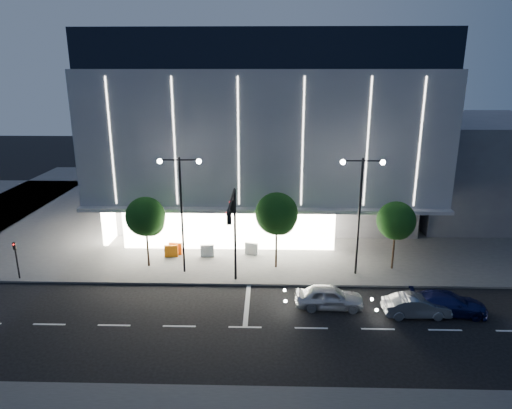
{
  "coord_description": "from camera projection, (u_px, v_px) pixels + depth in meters",
  "views": [
    {
      "loc": [
        3.31,
        -25.79,
        14.98
      ],
      "look_at": [
        2.42,
        7.79,
        5.0
      ],
      "focal_mm": 32.0,
      "sensor_mm": 36.0,
      "label": 1
    }
  ],
  "objects": [
    {
      "name": "annex_building",
      "position": [
        475.0,
        164.0,
        49.98
      ],
      "size": [
        16.0,
        20.0,
        10.0
      ],
      "primitive_type": "cube",
      "color": "#4C4C51",
      "rests_on": "ground"
    },
    {
      "name": "street_lamp_west",
      "position": [
        181.0,
        198.0,
        33.2
      ],
      "size": [
        3.16,
        0.36,
        9.0
      ],
      "color": "black",
      "rests_on": "ground"
    },
    {
      "name": "ground",
      "position": [
        215.0,
        314.0,
        29.07
      ],
      "size": [
        160.0,
        160.0,
        0.0
      ],
      "primitive_type": "plane",
      "color": "black",
      "rests_on": "ground"
    },
    {
      "name": "street_lamp_east",
      "position": [
        360.0,
        200.0,
        32.87
      ],
      "size": [
        3.16,
        0.36,
        9.0
      ],
      "color": "black",
      "rests_on": "ground"
    },
    {
      "name": "tree_left",
      "position": [
        146.0,
        219.0,
        34.8
      ],
      "size": [
        3.02,
        3.02,
        5.72
      ],
      "color": "black",
      "rests_on": "ground"
    },
    {
      "name": "barrier_a",
      "position": [
        175.0,
        249.0,
        37.94
      ],
      "size": [
        1.12,
        0.36,
        1.0
      ],
      "primitive_type": "cube",
      "rotation": [
        0.0,
        0.0,
        -0.1
      ],
      "color": "#CA540B",
      "rests_on": "sidewalk_museum"
    },
    {
      "name": "car_second",
      "position": [
        416.0,
        306.0,
        28.69
      ],
      "size": [
        4.2,
        1.6,
        1.37
      ],
      "primitive_type": "imported",
      "rotation": [
        0.0,
        0.0,
        1.61
      ],
      "color": "#989B9F",
      "rests_on": "ground"
    },
    {
      "name": "ped_signal_far",
      "position": [
        16.0,
        256.0,
        33.22
      ],
      "size": [
        0.22,
        0.24,
        3.0
      ],
      "color": "black",
      "rests_on": "ground"
    },
    {
      "name": "car_third",
      "position": [
        448.0,
        303.0,
        29.03
      ],
      "size": [
        4.97,
        2.54,
        1.38
      ],
      "primitive_type": "imported",
      "rotation": [
        0.0,
        0.0,
        1.44
      ],
      "color": "#151951",
      "rests_on": "ground"
    },
    {
      "name": "sidewalk_museum",
      "position": [
        282.0,
        206.0,
        51.92
      ],
      "size": [
        70.0,
        40.0,
        0.15
      ],
      "primitive_type": "cube",
      "color": "#474747",
      "rests_on": "ground"
    },
    {
      "name": "barrier_b",
      "position": [
        207.0,
        251.0,
        37.49
      ],
      "size": [
        1.12,
        0.36,
        1.0
      ],
      "primitive_type": "cube",
      "rotation": [
        0.0,
        0.0,
        0.1
      ],
      "color": "silver",
      "rests_on": "sidewalk_museum"
    },
    {
      "name": "tree_mid",
      "position": [
        277.0,
        216.0,
        34.46
      ],
      "size": [
        3.25,
        3.25,
        6.15
      ],
      "color": "black",
      "rests_on": "ground"
    },
    {
      "name": "traffic_mast",
      "position": [
        233.0,
        223.0,
        30.81
      ],
      "size": [
        0.33,
        5.89,
        7.07
      ],
      "color": "black",
      "rests_on": "ground"
    },
    {
      "name": "barrier_c",
      "position": [
        171.0,
        251.0,
        37.44
      ],
      "size": [
        1.12,
        0.35,
        1.0
      ],
      "primitive_type": "cube",
      "rotation": [
        0.0,
        0.0,
        0.09
      ],
      "color": "orange",
      "rests_on": "sidewalk_museum"
    },
    {
      "name": "barrier_d",
      "position": [
        252.0,
        249.0,
        37.95
      ],
      "size": [
        1.12,
        0.57,
        1.0
      ],
      "primitive_type": "cube",
      "rotation": [
        0.0,
        0.0,
        -0.3
      ],
      "color": "silver",
      "rests_on": "sidewalk_museum"
    },
    {
      "name": "car_lead",
      "position": [
        329.0,
        297.0,
        29.67
      ],
      "size": [
        4.47,
        1.88,
        1.51
      ],
      "primitive_type": "imported",
      "rotation": [
        0.0,
        0.0,
        1.55
      ],
      "color": "silver",
      "rests_on": "ground"
    },
    {
      "name": "museum",
      "position": [
        265.0,
        126.0,
        47.72
      ],
      "size": [
        30.0,
        25.8,
        18.0
      ],
      "color": "#4C4C51",
      "rests_on": "ground"
    },
    {
      "name": "tree_right",
      "position": [
        396.0,
        223.0,
        34.36
      ],
      "size": [
        2.91,
        2.91,
        5.51
      ],
      "color": "black",
      "rests_on": "ground"
    }
  ]
}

